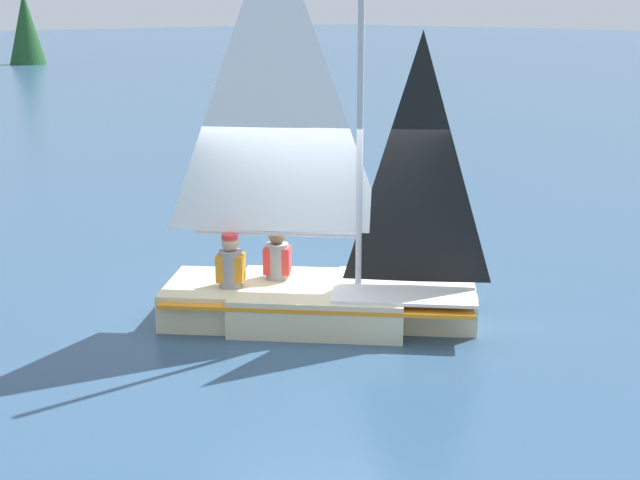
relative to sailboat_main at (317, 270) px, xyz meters
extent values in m
plane|color=#2D4C6B|center=(0.03, -0.03, -0.68)|extent=(260.00, 260.00, 0.00)
cube|color=beige|center=(0.03, -0.03, -0.44)|extent=(2.62, 2.69, 0.48)
cube|color=beige|center=(1.02, -1.20, -0.44)|extent=(1.26, 1.26, 0.48)
cube|color=beige|center=(-0.96, 1.13, -0.44)|extent=(1.63, 1.57, 0.48)
cube|color=orange|center=(0.03, -0.03, -0.29)|extent=(3.73, 3.98, 0.05)
cube|color=silver|center=(0.73, -0.85, -0.18)|extent=(2.27, 2.30, 0.04)
cylinder|color=#B7B7BC|center=(0.35, -0.41, 2.11)|extent=(0.08, 0.08, 4.64)
cylinder|color=#B7B7BC|center=(-0.33, 0.39, 0.47)|extent=(1.41, 1.64, 0.07)
pyramid|color=white|center=(-0.33, 0.39, 2.41)|extent=(1.33, 1.55, 3.81)
pyramid|color=black|center=(0.82, -0.97, 1.45)|extent=(0.90, 1.04, 3.10)
cube|color=black|center=(-1.30, 1.52, -0.51)|extent=(0.07, 0.08, 0.34)
cube|color=black|center=(-0.17, 0.57, -0.45)|extent=(0.36, 0.37, 0.45)
cylinder|color=gray|center=(-0.17, 0.57, 0.02)|extent=(0.42, 0.42, 0.50)
cube|color=red|center=(-0.17, 0.57, 0.05)|extent=(0.42, 0.43, 0.35)
sphere|color=brown|center=(-0.17, 0.57, 0.37)|extent=(0.22, 0.22, 0.22)
cylinder|color=blue|center=(-0.17, 0.57, 0.45)|extent=(0.29, 0.29, 0.06)
cube|color=black|center=(-0.83, 0.71, -0.45)|extent=(0.36, 0.37, 0.45)
cylinder|color=gray|center=(-0.83, 0.71, 0.02)|extent=(0.42, 0.42, 0.50)
cube|color=orange|center=(-0.83, 0.71, 0.05)|extent=(0.42, 0.43, 0.35)
sphere|color=tan|center=(-0.83, 0.71, 0.37)|extent=(0.22, 0.22, 0.22)
cylinder|color=red|center=(-0.83, 0.71, 0.45)|extent=(0.29, 0.29, 0.06)
cone|color=#1E4C23|center=(21.11, 50.94, 1.75)|extent=(2.46, 2.46, 4.87)
camera|label=1|loc=(-7.50, -7.89, 3.28)|focal=50.00mm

